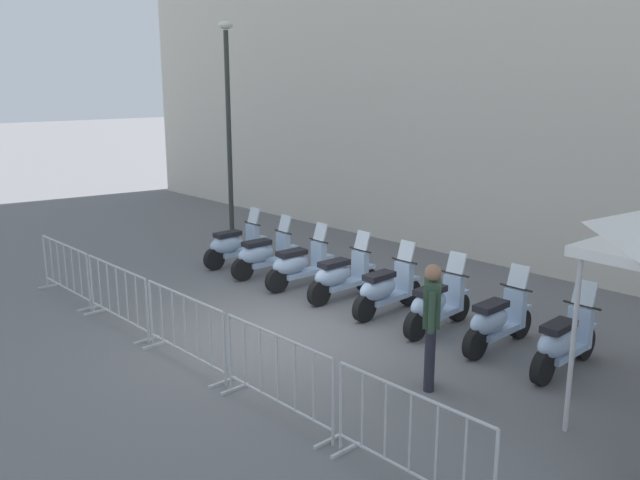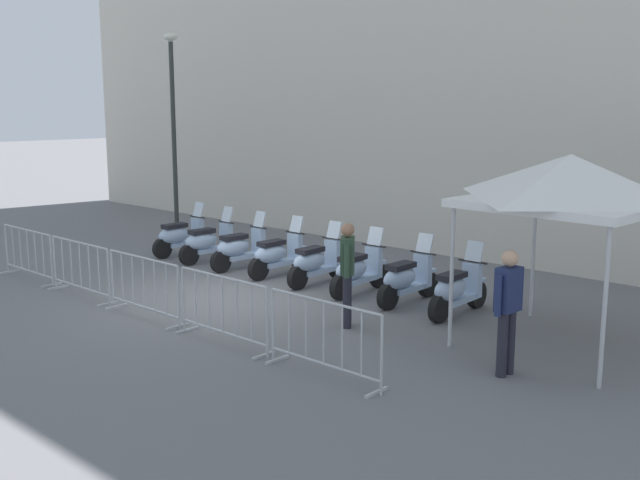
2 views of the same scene
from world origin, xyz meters
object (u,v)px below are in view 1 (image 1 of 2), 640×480
object	(u,v)px
motorcycle_1	(264,255)
street_lamp	(228,111)
motorcycle_6	(496,321)
barrier_segment_1	(118,297)
barrier_segment_0	(66,271)
motorcycle_2	(299,265)
motorcycle_0	(234,245)
barrier_segment_4	(410,441)
motorcycle_7	(563,342)
barrier_segment_3	(277,376)
motorcycle_5	(436,305)
officer_near_row_end	(431,319)
motorcycle_3	(341,276)
motorcycle_4	(385,290)
barrier_segment_2	(185,330)

from	to	relation	value
motorcycle_1	street_lamp	distance (m)	4.44
motorcycle_6	barrier_segment_1	world-z (taller)	motorcycle_6
barrier_segment_1	street_lamp	distance (m)	6.90
street_lamp	barrier_segment_0	bearing A→B (deg)	-68.56
motorcycle_1	motorcycle_2	xyz separation A→B (m)	(1.11, 0.06, 0.00)
motorcycle_0	barrier_segment_0	size ratio (longest dim) A/B	0.86
motorcycle_0	barrier_segment_1	size ratio (longest dim) A/B	0.86
barrier_segment_1	barrier_segment_4	size ratio (longest dim) A/B	1.00
motorcycle_7	barrier_segment_3	xyz separation A→B (m)	(-1.61, -3.80, 0.07)
motorcycle_5	officer_near_row_end	distance (m)	2.20
motorcycle_3	barrier_segment_4	size ratio (longest dim) A/B	0.86
motorcycle_2	barrier_segment_0	world-z (taller)	motorcycle_2
barrier_segment_4	street_lamp	size ratio (longest dim) A/B	0.37
motorcycle_0	street_lamp	world-z (taller)	street_lamp
motorcycle_6	motorcycle_7	world-z (taller)	same
motorcycle_3	motorcycle_6	bearing A→B (deg)	3.69
motorcycle_0	motorcycle_4	xyz separation A→B (m)	(4.43, 0.26, 0.00)
motorcycle_0	barrier_segment_4	bearing A→B (deg)	-21.75
motorcycle_6	barrier_segment_3	world-z (taller)	motorcycle_6
motorcycle_6	barrier_segment_0	bearing A→B (deg)	-148.64
barrier_segment_4	barrier_segment_2	bearing A→B (deg)	-177.14
motorcycle_5	barrier_segment_2	world-z (taller)	motorcycle_5
motorcycle_2	street_lamp	size ratio (longest dim) A/B	0.32
motorcycle_0	motorcycle_6	size ratio (longest dim) A/B	1.00
motorcycle_4	motorcycle_6	size ratio (longest dim) A/B	1.00
street_lamp	motorcycle_5	bearing A→B (deg)	-7.27
officer_near_row_end	barrier_segment_0	bearing A→B (deg)	-161.63
motorcycle_1	motorcycle_4	xyz separation A→B (m)	(3.32, 0.24, 0.00)
motorcycle_2	barrier_segment_4	bearing A→B (deg)	-29.16
officer_near_row_end	motorcycle_5	bearing A→B (deg)	128.10
barrier_segment_2	street_lamp	world-z (taller)	street_lamp
motorcycle_7	officer_near_row_end	distance (m)	2.08
motorcycle_3	officer_near_row_end	xyz separation A→B (m)	(3.54, -1.58, 0.53)
motorcycle_0	officer_near_row_end	xyz separation A→B (m)	(6.86, -1.38, 0.53)
barrier_segment_1	street_lamp	bearing A→B (deg)	129.68
motorcycle_1	motorcycle_2	size ratio (longest dim) A/B	1.00
motorcycle_3	motorcycle_7	distance (m)	4.44
motorcycle_1	motorcycle_4	bearing A→B (deg)	4.21
motorcycle_0	barrier_segment_2	size ratio (longest dim) A/B	0.86
motorcycle_7	barrier_segment_1	xyz separation A→B (m)	(-5.77, -4.01, 0.07)
motorcycle_5	barrier_segment_0	bearing A→B (deg)	-144.70
motorcycle_2	barrier_segment_3	bearing A→B (deg)	-41.35
motorcycle_4	barrier_segment_3	xyz separation A→B (m)	(1.71, -3.64, 0.07)
motorcycle_6	barrier_segment_3	size ratio (longest dim) A/B	0.86
barrier_segment_1	barrier_segment_3	distance (m)	4.17
motorcycle_2	motorcycle_4	world-z (taller)	same
motorcycle_1	barrier_segment_0	bearing A→B (deg)	-108.10
motorcycle_0	street_lamp	size ratio (longest dim) A/B	0.32
barrier_segment_0	barrier_segment_4	size ratio (longest dim) A/B	1.00
barrier_segment_3	barrier_segment_4	bearing A→B (deg)	2.86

